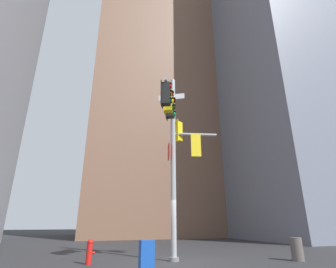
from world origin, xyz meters
The scene contains 7 objects.
ground centered at (0.00, 0.00, 0.00)m, with size 120.00×120.00×0.00m, color #2D2D30.
building_tower_right centered at (19.17, 11.46, 25.50)m, with size 15.81×15.81×51.00m, color slate.
building_mid_block centered at (3.64, 21.98, 23.51)m, with size 15.48×15.48×47.01m, color brown.
signal_pole_assembly centered at (-0.08, -0.50, 5.39)m, with size 3.44×2.62×8.72m.
fire_hydrant centered at (-3.44, 0.28, 0.48)m, with size 0.33×0.23×0.92m.
newspaper_box centered at (-1.84, -2.57, 0.51)m, with size 0.45×0.36×1.01m.
trash_bin centered at (5.06, -1.57, 0.47)m, with size 0.50×0.50×0.93m, color #59514C.
Camera 1 is at (-3.99, -11.09, 1.53)m, focal length 27.05 mm.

